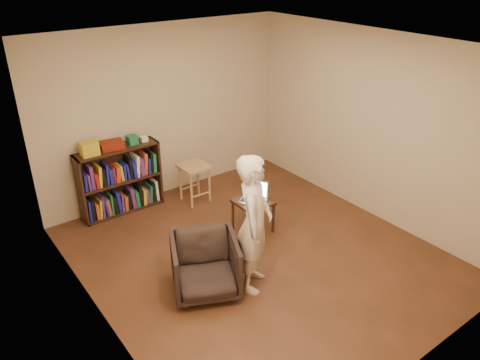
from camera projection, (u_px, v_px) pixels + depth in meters
floor at (257, 255)px, 5.96m from camera, size 4.50×4.50×0.00m
ceiling at (261, 46)px, 4.80m from camera, size 4.50×4.50×0.00m
wall_back at (165, 113)px, 7.00m from camera, size 4.00×0.00×4.00m
wall_left at (90, 215)px, 4.31m from camera, size 0.00×4.50×4.50m
wall_right at (372, 126)px, 6.45m from camera, size 0.00×4.50×4.50m
bookshelf at (120, 183)px, 6.79m from camera, size 1.20×0.30×1.00m
box_yellow at (89, 149)px, 6.27m from camera, size 0.23×0.17×0.19m
red_cloth at (112, 145)px, 6.50m from camera, size 0.34×0.27×0.10m
box_green at (132, 140)px, 6.64m from camera, size 0.13×0.13×0.13m
box_white at (144, 139)px, 6.75m from camera, size 0.10×0.10×0.07m
stool at (194, 172)px, 7.05m from camera, size 0.41×0.41×0.59m
armchair at (205, 266)px, 5.20m from camera, size 0.96×0.97×0.67m
side_table at (253, 206)px, 6.31m from camera, size 0.45×0.45×0.46m
laptop at (254, 196)px, 6.26m from camera, size 0.42×0.44×0.26m
person at (254, 224)px, 5.08m from camera, size 0.70×0.70×1.63m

